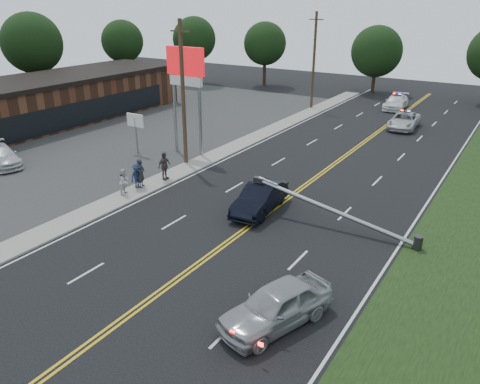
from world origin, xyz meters
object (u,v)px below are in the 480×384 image
Objects in this scene: waiting_sedan at (276,305)px; bystander_c at (137,176)px; bystander_d at (164,166)px; emergency_a at (404,121)px; fallen_streetlight at (341,214)px; bystander_a at (141,173)px; utility_pole_mid at (183,94)px; small_sign at (135,124)px; parked_car at (1,156)px; emergency_b at (396,102)px; bystander_b at (125,181)px; utility_pole_far at (314,61)px; pylon_sign at (186,75)px; crashed_sedan at (260,198)px.

waiting_sedan is 15.32m from bystander_c.
bystander_c is at bearing 166.33° from bystander_d.
emergency_a is at bearing 115.52° from waiting_sedan.
bystander_a is (-12.75, -1.29, 0.12)m from fallen_streetlight.
utility_pole_mid is 1.98× the size of emergency_a.
small_sign is 5.53m from utility_pole_mid.
utility_pole_mid reaches higher than parked_car.
bystander_a is 1.15× the size of bystander_c.
bystander_b reaches higher than emergency_b.
bystander_a reaches higher than bystander_b.
parked_car is at bearing -172.10° from fallen_streetlight.
utility_pole_far is at bearing 3.02° from bystander_c.
utility_pole_mid is 6.27× the size of bystander_b.
bystander_d is at bearing -116.87° from emergency_a.
pylon_sign is at bearing 157.78° from fallen_streetlight.
small_sign is 0.31× the size of utility_pole_mid.
bystander_d is at bearing -106.71° from emergency_b.
waiting_sedan is at bearing -33.48° from small_sign.
bystander_c is (-13.63, 6.99, 0.12)m from waiting_sedan.
utility_pole_far reaches higher than small_sign.
small_sign is 9.83m from parked_car.
utility_pole_far is at bearing -11.13° from bystander_b.
utility_pole_far is (1.30, 20.00, -0.91)m from pylon_sign.
emergency_b is at bearing -36.34° from bystander_a.
emergency_b is (-2.90, 7.93, 0.03)m from emergency_a.
pylon_sign is 1.71× the size of waiting_sedan.
bystander_d reaches higher than emergency_b.
bystander_a is (-10.14, -24.09, 0.34)m from emergency_a.
emergency_a is 24.35m from bystander_d.
fallen_streetlight is 12.93m from bystander_c.
emergency_a is 26.13m from bystander_a.
fallen_streetlight is 0.94× the size of utility_pole_far.
emergency_b reaches higher than emergency_a.
waiting_sedan is (18.98, -12.55, -1.54)m from small_sign.
fallen_streetlight is at bearing 114.60° from waiting_sedan.
crashed_sedan is (8.66, -26.23, -4.30)m from utility_pole_far.
emergency_a is at bearing -20.15° from parked_car.
small_sign is 1.69× the size of bystander_a.
emergency_a is (10.77, -3.20, -4.38)m from utility_pole_far.
pylon_sign is at bearing -8.72° from bystander_a.
pylon_sign is 26.89m from emergency_b.
parked_car is 11.67m from bystander_b.
waiting_sedan is 0.92× the size of emergency_a.
emergency_a is (-3.41, 31.35, -0.09)m from waiting_sedan.
emergency_a is at bearing 60.19° from utility_pole_mid.
waiting_sedan is at bearing -141.80° from bystander_a.
crashed_sedan is at bearing -92.48° from emergency_b.
pylon_sign is at bearing 142.50° from crashed_sedan.
bystander_c is at bearing -84.38° from utility_pole_mid.
parked_car is at bearing 81.29° from bystander_b.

